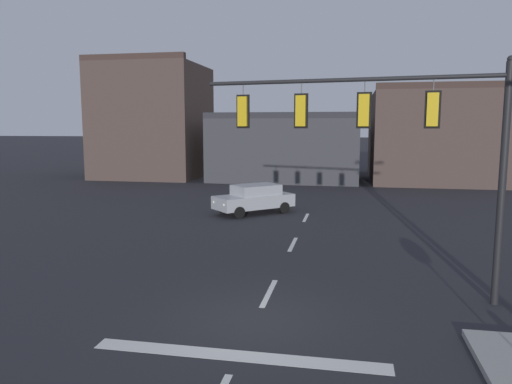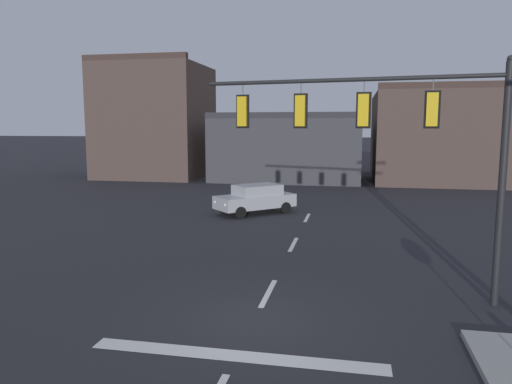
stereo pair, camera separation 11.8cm
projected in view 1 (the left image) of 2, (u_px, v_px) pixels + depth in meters
The scene contains 6 objects.
ground_plane at pixel (256, 319), 12.27m from camera, with size 400.00×400.00×0.00m, color #232328.
stop_bar_paint at pixel (238, 356), 10.33m from camera, with size 6.40×0.50×0.01m, color silver.
lane_centreline at pixel (269, 293), 14.22m from camera, with size 0.16×26.40×0.01m.
signal_mast_near_side at pixel (388, 129), 13.67m from camera, with size 8.44×1.34×6.63m.
car_lot_nearside at pixel (254, 198), 26.99m from camera, with size 4.44×4.33×1.61m.
building_row at pixel (301, 134), 44.68m from camera, with size 35.70×13.78×10.93m.
Camera 1 is at (2.22, -11.52, 4.84)m, focal length 34.20 mm.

